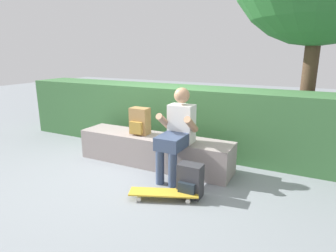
% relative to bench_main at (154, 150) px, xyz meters
% --- Properties ---
extents(ground_plane, '(24.00, 24.00, 0.00)m').
position_rel_bench_main_xyz_m(ground_plane, '(0.00, -0.35, -0.23)').
color(ground_plane, gray).
extents(bench_main, '(2.38, 0.51, 0.45)m').
position_rel_bench_main_xyz_m(bench_main, '(0.00, 0.00, 0.00)').
color(bench_main, gray).
rests_on(bench_main, ground).
extents(person_skater, '(0.49, 0.62, 1.20)m').
position_rel_bench_main_xyz_m(person_skater, '(0.49, -0.22, 0.42)').
color(person_skater, white).
rests_on(person_skater, ground).
extents(skateboard_near_person, '(0.82, 0.49, 0.09)m').
position_rel_bench_main_xyz_m(skateboard_near_person, '(0.63, -0.87, -0.15)').
color(skateboard_near_person, gold).
rests_on(skateboard_near_person, ground).
extents(backpack_on_bench, '(0.28, 0.23, 0.40)m').
position_rel_bench_main_xyz_m(backpack_on_bench, '(-0.23, -0.01, 0.42)').
color(backpack_on_bench, '#A37A47').
rests_on(backpack_on_bench, bench_main).
extents(backpack_on_ground, '(0.28, 0.23, 0.40)m').
position_rel_bench_main_xyz_m(backpack_on_ground, '(0.87, -0.67, -0.03)').
color(backpack_on_ground, '#333338').
rests_on(backpack_on_ground, ground).
extents(hedge_row, '(6.20, 0.77, 1.08)m').
position_rel_bench_main_xyz_m(hedge_row, '(-0.03, 0.92, 0.32)').
color(hedge_row, '#3B6D3B').
rests_on(hedge_row, ground).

